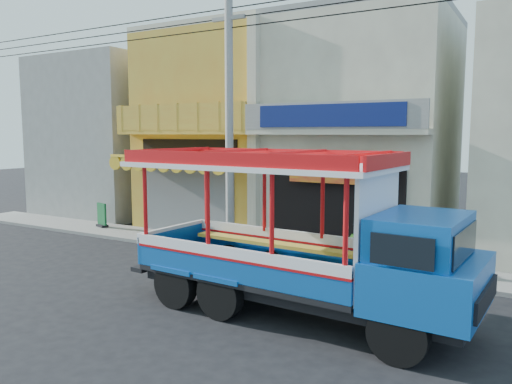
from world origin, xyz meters
TOP-DOWN VIEW (x-y plane):
  - ground at (0.00, 0.00)m, footprint 90.00×90.00m
  - sidewalk at (0.00, 4.00)m, footprint 30.00×2.00m
  - shophouse_left at (-4.00, 7.96)m, footprint 6.00×7.50m
  - shophouse_right at (2.00, 7.96)m, footprint 6.00×6.75m
  - party_pilaster at (-1.00, 4.85)m, footprint 0.35×0.30m
  - filler_building_left at (-11.00, 8.00)m, footprint 6.00×6.00m
  - utility_pole at (-0.85, 3.30)m, footprint 28.00×0.26m
  - songthaew_truck at (3.86, -0.78)m, footprint 7.89×2.99m
  - green_sign at (-7.96, 4.22)m, footprint 0.65×0.43m
  - potted_plant_a at (3.06, 3.80)m, footprint 1.00×0.99m
  - potted_plant_b at (3.03, 3.79)m, footprint 0.60×0.63m
  - potted_plant_c at (4.59, 4.03)m, footprint 0.60×0.60m

SIDE VIEW (x-z plane):
  - ground at x=0.00m, z-range 0.00..0.00m
  - sidewalk at x=0.00m, z-range 0.00..0.12m
  - green_sign at x=-7.96m, z-range 0.04..1.04m
  - potted_plant_a at x=3.06m, z-range 0.12..0.96m
  - potted_plant_b at x=3.03m, z-range 0.12..1.02m
  - potted_plant_c at x=4.59m, z-range 0.12..1.15m
  - songthaew_truck at x=3.86m, z-range -0.06..3.55m
  - filler_building_left at x=-11.00m, z-range 0.00..7.60m
  - party_pilaster at x=-1.00m, z-range 0.00..8.00m
  - shophouse_right at x=2.00m, z-range -0.01..8.23m
  - shophouse_left at x=-4.00m, z-range -0.01..8.23m
  - utility_pole at x=-0.85m, z-range 0.53..9.53m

